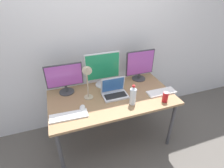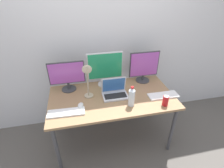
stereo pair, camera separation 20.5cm
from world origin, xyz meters
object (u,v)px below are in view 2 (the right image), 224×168
Objects in this scene: work_desk at (112,101)px; keyboard_aux at (66,113)px; monitor_right at (144,66)px; mouse_by_keyboard at (81,105)px; monitor_center at (105,68)px; water_bottle at (132,97)px; keyboard_main at (163,95)px; desk_lamp at (87,75)px; laptop_silver at (115,92)px; soda_can_near_keyboard at (166,101)px; monitor_left at (67,75)px.

work_desk is 3.84× the size of keyboard_aux.
monitor_right is 1.01m from mouse_by_keyboard.
water_bottle is (0.20, -0.51, -0.13)m from monitor_center.
work_desk is 4.09× the size of keyboard_main.
keyboard_main is 0.96m from desk_lamp.
monitor_right is at bearing 105.49° from keyboard_main.
desk_lamp is at bearing 170.57° from keyboard_main.
water_bottle is at bearing -168.93° from keyboard_main.
keyboard_aux is 0.73m from water_bottle.
desk_lamp is (-0.32, 0.00, 0.27)m from laptop_silver.
desk_lamp is (0.11, 0.15, 0.30)m from mouse_by_keyboard.
water_bottle is at bearing 167.29° from soda_can_near_keyboard.
monitor_center is at bearing 146.99° from keyboard_main.
soda_can_near_keyboard is (0.58, -0.59, -0.18)m from monitor_center.
keyboard_aux is 3.84× the size of mouse_by_keyboard.
water_bottle is (0.18, -0.21, 0.18)m from work_desk.
monitor_center reaches higher than monitor_left.
keyboard_main is (1.13, -0.41, -0.20)m from monitor_left.
keyboard_main is (0.62, -0.13, 0.07)m from work_desk.
keyboard_main is at bearing 6.05° from keyboard_aux.
mouse_by_keyboard is 0.42× the size of water_bottle.
monitor_right is 3.41× the size of soda_can_near_keyboard.
laptop_silver is at bearing -0.90° from desk_lamp.
desk_lamp is at bearing 67.01° from mouse_by_keyboard.
work_desk is 0.64m from soda_can_near_keyboard.
work_desk is at bearing 130.13° from water_bottle.
monitor_right reaches higher than mouse_by_keyboard.
desk_lamp reaches higher than monitor_right.
soda_can_near_keyboard is at bearing -28.18° from monitor_left.
work_desk is 0.64m from keyboard_main.
laptop_silver is 0.77× the size of keyboard_aux.
work_desk is 0.59m from keyboard_aux.
monitor_right reaches higher than keyboard_main.
desk_lamp is at bearing 152.28° from water_bottle.
laptop_silver is 2.43× the size of soda_can_near_keyboard.
keyboard_aux is at bearing -155.30° from monitor_right.
monitor_right is 1.73× the size of water_bottle.
keyboard_aux is at bearing -140.11° from mouse_by_keyboard.
soda_can_near_keyboard is (0.55, -0.30, 0.13)m from work_desk.
mouse_by_keyboard is 0.58m from water_bottle.
monitor_right reaches higher than soda_can_near_keyboard.
monitor_right is 1.08× the size of keyboard_aux.
keyboard_main is 3.60× the size of mouse_by_keyboard.
keyboard_main is 1.17m from keyboard_aux.
monitor_left is at bearing 121.37° from mouse_by_keyboard.
work_desk is at bearing 22.58° from keyboard_aux.
keyboard_main is at bearing 10.54° from water_bottle.
mouse_by_keyboard reaches higher than keyboard_aux.
monitor_center is 0.81m from keyboard_main.
monitor_right is at bearing -1.12° from monitor_center.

